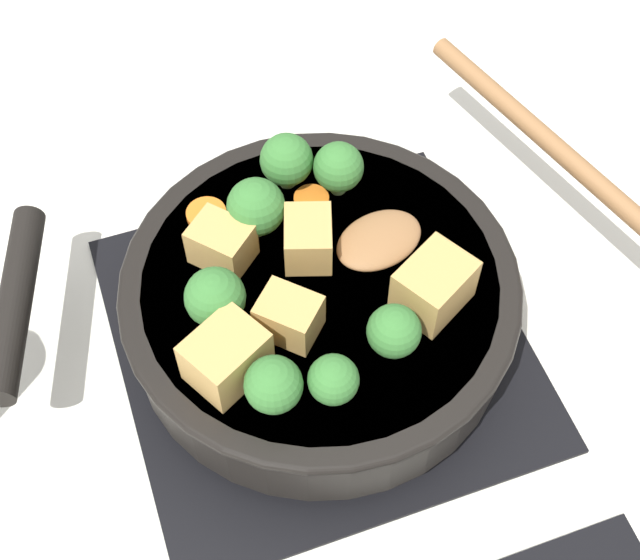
# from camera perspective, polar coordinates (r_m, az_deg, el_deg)

# --- Properties ---
(ground_plane) EXTENTS (2.40, 2.40, 0.00)m
(ground_plane) POSITION_cam_1_polar(r_m,az_deg,el_deg) (0.71, -0.00, -3.94)
(ground_plane) COLOR silver
(front_burner_grate) EXTENTS (0.31, 0.31, 0.03)m
(front_burner_grate) POSITION_cam_1_polar(r_m,az_deg,el_deg) (0.70, -0.00, -3.45)
(front_burner_grate) COLOR black
(front_burner_grate) RESTS_ON ground_plane
(skillet_pan) EXTENTS (0.39, 0.29, 0.06)m
(skillet_pan) POSITION_cam_1_polar(r_m,az_deg,el_deg) (0.66, -0.19, -1.32)
(skillet_pan) COLOR black
(skillet_pan) RESTS_ON front_burner_grate
(wooden_spoon) EXTENTS (0.24, 0.26, 0.02)m
(wooden_spoon) POSITION_cam_1_polar(r_m,az_deg,el_deg) (0.69, 10.42, 6.39)
(wooden_spoon) COLOR olive
(wooden_spoon) RESTS_ON skillet_pan
(tofu_cube_center_large) EXTENTS (0.05, 0.05, 0.03)m
(tofu_cube_center_large) POSITION_cam_1_polar(r_m,az_deg,el_deg) (0.64, -6.31, 2.34)
(tofu_cube_center_large) COLOR tan
(tofu_cube_center_large) RESTS_ON skillet_pan
(tofu_cube_near_handle) EXTENTS (0.06, 0.06, 0.04)m
(tofu_cube_near_handle) POSITION_cam_1_polar(r_m,az_deg,el_deg) (0.61, 7.31, -0.36)
(tofu_cube_near_handle) COLOR tan
(tofu_cube_near_handle) RESTS_ON skillet_pan
(tofu_cube_east_chunk) EXTENTS (0.04, 0.05, 0.03)m
(tofu_cube_east_chunk) POSITION_cam_1_polar(r_m,az_deg,el_deg) (0.64, -1.08, 2.56)
(tofu_cube_east_chunk) COLOR tan
(tofu_cube_east_chunk) RESTS_ON skillet_pan
(tofu_cube_west_chunk) EXTENTS (0.05, 0.05, 0.03)m
(tofu_cube_west_chunk) POSITION_cam_1_polar(r_m,az_deg,el_deg) (0.60, -2.00, -2.35)
(tofu_cube_west_chunk) COLOR tan
(tofu_cube_west_chunk) RESTS_ON skillet_pan
(tofu_cube_back_piece) EXTENTS (0.06, 0.06, 0.04)m
(tofu_cube_back_piece) POSITION_cam_1_polar(r_m,az_deg,el_deg) (0.58, -6.02, -4.90)
(tofu_cube_back_piece) COLOR tan
(tofu_cube_back_piece) RESTS_ON skillet_pan
(broccoli_floret_near_spoon) EXTENTS (0.04, 0.04, 0.05)m
(broccoli_floret_near_spoon) POSITION_cam_1_polar(r_m,az_deg,el_deg) (0.67, 1.19, 7.21)
(broccoli_floret_near_spoon) COLOR #709956
(broccoli_floret_near_spoon) RESTS_ON skillet_pan
(broccoli_floret_center_top) EXTENTS (0.04, 0.04, 0.05)m
(broccoli_floret_center_top) POSITION_cam_1_polar(r_m,az_deg,el_deg) (0.64, -4.12, 4.67)
(broccoli_floret_center_top) COLOR #709956
(broccoli_floret_center_top) RESTS_ON skillet_pan
(broccoli_floret_east_rim) EXTENTS (0.04, 0.04, 0.05)m
(broccoli_floret_east_rim) POSITION_cam_1_polar(r_m,az_deg,el_deg) (0.67, -2.16, 7.67)
(broccoli_floret_east_rim) COLOR #709956
(broccoli_floret_east_rim) RESTS_ON skillet_pan
(broccoli_floret_west_rim) EXTENTS (0.04, 0.04, 0.05)m
(broccoli_floret_west_rim) POSITION_cam_1_polar(r_m,az_deg,el_deg) (0.57, -3.00, -6.74)
(broccoli_floret_west_rim) COLOR #709956
(broccoli_floret_west_rim) RESTS_ON skillet_pan
(broccoli_floret_north_edge) EXTENTS (0.04, 0.04, 0.05)m
(broccoli_floret_north_edge) POSITION_cam_1_polar(r_m,az_deg,el_deg) (0.60, -6.73, -1.14)
(broccoli_floret_north_edge) COLOR #709956
(broccoli_floret_north_edge) RESTS_ON skillet_pan
(broccoli_floret_south_cluster) EXTENTS (0.03, 0.03, 0.04)m
(broccoli_floret_south_cluster) POSITION_cam_1_polar(r_m,az_deg,el_deg) (0.57, 0.86, -6.44)
(broccoli_floret_south_cluster) COLOR #709956
(broccoli_floret_south_cluster) RESTS_ON skillet_pan
(broccoli_floret_mid_floret) EXTENTS (0.04, 0.04, 0.04)m
(broccoli_floret_mid_floret) POSITION_cam_1_polar(r_m,az_deg,el_deg) (0.59, 4.75, -3.31)
(broccoli_floret_mid_floret) COLOR #709956
(broccoli_floret_mid_floret) RESTS_ON skillet_pan
(carrot_slice_orange_thin) EXTENTS (0.03, 0.03, 0.01)m
(carrot_slice_orange_thin) POSITION_cam_1_polar(r_m,az_deg,el_deg) (0.67, -7.29, 4.21)
(carrot_slice_orange_thin) COLOR orange
(carrot_slice_orange_thin) RESTS_ON skillet_pan
(carrot_slice_near_center) EXTENTS (0.03, 0.03, 0.01)m
(carrot_slice_near_center) POSITION_cam_1_polar(r_m,az_deg,el_deg) (0.68, -0.56, 5.17)
(carrot_slice_near_center) COLOR orange
(carrot_slice_near_center) RESTS_ON skillet_pan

